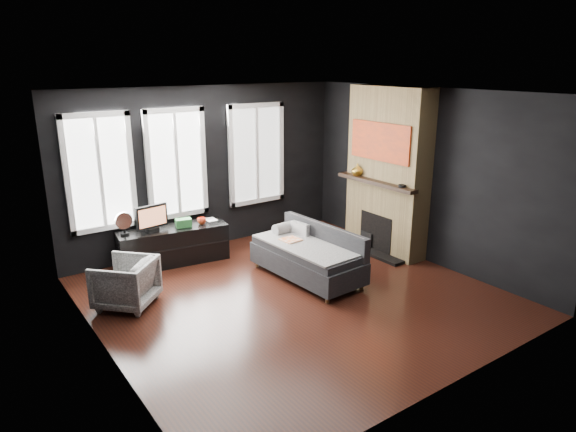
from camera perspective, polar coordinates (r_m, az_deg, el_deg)
floor at (r=7.07m, az=0.75°, el=-8.89°), size 5.00×5.00×0.00m
ceiling at (r=6.38m, az=0.85°, el=13.51°), size 5.00×5.00×0.00m
wall_back at (r=8.69m, az=-9.00°, el=5.23°), size 5.00×0.02×2.70m
wall_left at (r=5.57m, az=-20.50°, el=-2.28°), size 0.02×5.00×2.70m
wall_right at (r=8.28m, az=14.96°, el=4.29°), size 0.02×5.00×2.70m
windows at (r=8.32m, az=-12.03°, el=11.74°), size 4.00×0.16×1.76m
fireplace at (r=8.52m, az=11.01°, el=4.90°), size 0.70×1.62×2.70m
sofa at (r=7.50m, az=2.12°, el=-4.17°), size 0.99×1.82×0.76m
stripe_pillow at (r=7.84m, az=1.35°, el=-1.91°), size 0.13×0.34×0.33m
armchair at (r=7.00m, az=-17.63°, el=-6.85°), size 0.94×0.94×0.70m
media_console at (r=8.29m, az=-12.63°, el=-3.18°), size 1.74×0.75×0.58m
monitor at (r=8.03m, az=-14.91°, el=-0.07°), size 0.54×0.20×0.47m
desk_fan at (r=7.99m, az=-17.78°, el=-0.78°), size 0.26×0.26×0.37m
mug at (r=8.26m, az=-9.57°, el=-0.45°), size 0.17×0.16×0.14m
book at (r=8.39m, az=-9.13°, el=0.17°), size 0.17×0.03×0.23m
storage_box at (r=8.19m, az=-11.54°, el=-0.74°), size 0.27×0.20×0.13m
mantel_vase at (r=8.67m, az=7.71°, el=5.10°), size 0.26×0.26×0.19m
mantel_clock at (r=8.00m, az=12.55°, el=3.29°), size 0.13×0.13×0.04m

